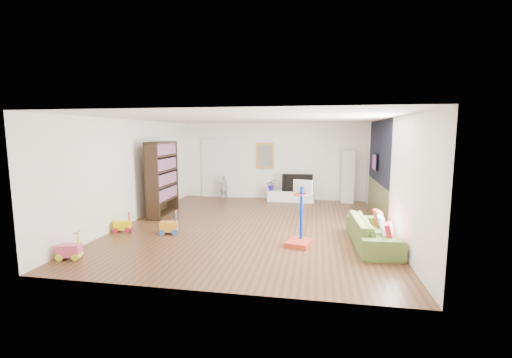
% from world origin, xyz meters
% --- Properties ---
extents(floor, '(6.50, 7.50, 0.00)m').
position_xyz_m(floor, '(0.00, 0.00, 0.00)').
color(floor, brown).
rests_on(floor, ground).
extents(ceiling, '(6.50, 7.50, 0.00)m').
position_xyz_m(ceiling, '(0.00, 0.00, 2.70)').
color(ceiling, white).
rests_on(ceiling, ground).
extents(wall_back, '(6.50, 0.00, 2.70)m').
position_xyz_m(wall_back, '(0.00, 3.75, 1.35)').
color(wall_back, white).
rests_on(wall_back, ground).
extents(wall_front, '(6.50, 0.00, 2.70)m').
position_xyz_m(wall_front, '(0.00, -3.75, 1.35)').
color(wall_front, white).
rests_on(wall_front, ground).
extents(wall_left, '(0.00, 7.50, 2.70)m').
position_xyz_m(wall_left, '(-3.25, 0.00, 1.35)').
color(wall_left, silver).
rests_on(wall_left, ground).
extents(wall_right, '(0.00, 7.50, 2.70)m').
position_xyz_m(wall_right, '(3.25, 0.00, 1.35)').
color(wall_right, white).
rests_on(wall_right, ground).
extents(navy_accent, '(0.01, 3.20, 1.70)m').
position_xyz_m(navy_accent, '(3.23, 1.40, 1.85)').
color(navy_accent, black).
rests_on(navy_accent, wall_right).
extents(olive_wainscot, '(0.01, 3.20, 1.00)m').
position_xyz_m(olive_wainscot, '(3.23, 1.40, 0.50)').
color(olive_wainscot, brown).
rests_on(olive_wainscot, wall_right).
extents(doorway, '(1.45, 0.06, 2.10)m').
position_xyz_m(doorway, '(-1.90, 3.71, 1.05)').
color(doorway, white).
rests_on(doorway, ground).
extents(painting_back, '(0.62, 0.06, 0.92)m').
position_xyz_m(painting_back, '(-0.25, 3.71, 1.55)').
color(painting_back, gold).
rests_on(painting_back, wall_back).
extents(artwork_right, '(0.04, 0.56, 0.46)m').
position_xyz_m(artwork_right, '(3.17, 1.60, 1.55)').
color(artwork_right, '#7F3F8C').
rests_on(artwork_right, wall_right).
extents(media_console, '(1.60, 0.46, 0.37)m').
position_xyz_m(media_console, '(0.71, 3.27, 0.19)').
color(media_console, white).
rests_on(media_console, ground).
extents(tall_cabinet, '(0.44, 0.44, 1.78)m').
position_xyz_m(tall_cabinet, '(2.62, 3.48, 0.89)').
color(tall_cabinet, silver).
rests_on(tall_cabinet, ground).
extents(bookshelf, '(0.42, 1.46, 2.11)m').
position_xyz_m(bookshelf, '(-2.77, 0.70, 1.06)').
color(bookshelf, black).
rests_on(bookshelf, ground).
extents(sofa, '(0.89, 2.05, 0.59)m').
position_xyz_m(sofa, '(2.76, -1.13, 0.29)').
color(sofa, '#57712F').
rests_on(sofa, ground).
extents(basketball_hoop, '(0.60, 0.67, 1.37)m').
position_xyz_m(basketball_hoop, '(1.23, -1.36, 0.69)').
color(basketball_hoop, '#BD3623').
rests_on(basketball_hoop, ground).
extents(ride_on_yellow, '(0.42, 0.32, 0.50)m').
position_xyz_m(ride_on_yellow, '(-2.99, -1.09, 0.25)').
color(ride_on_yellow, '#F4F206').
rests_on(ride_on_yellow, ground).
extents(ride_on_orange, '(0.45, 0.35, 0.54)m').
position_xyz_m(ride_on_orange, '(-1.82, -1.06, 0.27)').
color(ride_on_orange, orange).
rests_on(ride_on_orange, ground).
extents(ride_on_pink, '(0.45, 0.34, 0.53)m').
position_xyz_m(ride_on_pink, '(-2.97, -2.92, 0.26)').
color(ride_on_pink, '#ED5274').
rests_on(ride_on_pink, ground).
extents(child, '(0.37, 0.35, 0.84)m').
position_xyz_m(child, '(-1.71, 3.35, 0.42)').
color(child, gray).
rests_on(child, ground).
extents(tv, '(1.05, 0.19, 0.60)m').
position_xyz_m(tv, '(0.93, 3.32, 0.67)').
color(tv, black).
rests_on(tv, media_console).
extents(vase_plant, '(0.40, 0.36, 0.38)m').
position_xyz_m(vase_plant, '(0.03, 3.29, 0.56)').
color(vase_plant, '#1F1895').
rests_on(vase_plant, media_console).
extents(pillow_left, '(0.19, 0.37, 0.36)m').
position_xyz_m(pillow_left, '(2.97, -1.72, 0.46)').
color(pillow_left, red).
rests_on(pillow_left, sofa).
extents(pillow_center, '(0.11, 0.37, 0.37)m').
position_xyz_m(pillow_center, '(2.93, -1.15, 0.46)').
color(pillow_center, silver).
rests_on(pillow_center, sofa).
extents(pillow_right, '(0.17, 0.37, 0.36)m').
position_xyz_m(pillow_right, '(2.96, -0.58, 0.46)').
color(pillow_right, '#BE3528').
rests_on(pillow_right, sofa).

